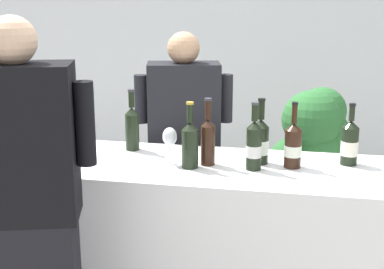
{
  "coord_description": "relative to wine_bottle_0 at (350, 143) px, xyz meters",
  "views": [
    {
      "loc": [
        0.6,
        -2.51,
        1.8
      ],
      "look_at": [
        0.1,
        0.0,
        1.14
      ],
      "focal_mm": 50.33,
      "sensor_mm": 36.0,
      "label": 1
    }
  ],
  "objects": [
    {
      "name": "wine_bottle_2",
      "position": [
        -1.56,
        -0.03,
        0.01
      ],
      "size": [
        0.08,
        0.08,
        0.32
      ],
      "color": "black",
      "rests_on": "counter"
    },
    {
      "name": "person_guest",
      "position": [
        -1.33,
        -0.77,
        -0.25
      ],
      "size": [
        0.57,
        0.35,
        1.73
      ],
      "color": "black",
      "rests_on": "ground_plane"
    },
    {
      "name": "potted_shrub",
      "position": [
        -0.16,
        1.02,
        -0.33
      ],
      "size": [
        0.57,
        0.56,
        1.19
      ],
      "color": "brown",
      "rests_on": "ground_plane"
    },
    {
      "name": "wine_glass",
      "position": [
        -0.87,
        -0.17,
        0.02
      ],
      "size": [
        0.07,
        0.07,
        0.19
      ],
      "color": "silver",
      "rests_on": "counter"
    },
    {
      "name": "person_server",
      "position": [
        -0.93,
        0.45,
        -0.32
      ],
      "size": [
        0.58,
        0.33,
        1.6
      ],
      "color": "black",
      "rests_on": "ground_plane"
    },
    {
      "name": "wine_bottle_6",
      "position": [
        -0.43,
        -0.07,
        0.01
      ],
      "size": [
        0.08,
        0.08,
        0.33
      ],
      "color": "black",
      "rests_on": "counter"
    },
    {
      "name": "ice_bucket",
      "position": [
        -1.57,
        -0.3,
        -0.01
      ],
      "size": [
        0.22,
        0.22,
        0.2
      ],
      "color": "silver",
      "rests_on": "counter"
    },
    {
      "name": "wine_bottle_7",
      "position": [
        -0.68,
        -0.14,
        0.02
      ],
      "size": [
        0.07,
        0.07,
        0.33
      ],
      "color": "black",
      "rests_on": "counter"
    },
    {
      "name": "wine_bottle_4",
      "position": [
        -0.76,
        -0.2,
        0.01
      ],
      "size": [
        0.08,
        0.08,
        0.33
      ],
      "color": "black",
      "rests_on": "counter"
    },
    {
      "name": "wine_bottle_1",
      "position": [
        -0.27,
        -0.1,
        0.0
      ],
      "size": [
        0.08,
        0.08,
        0.32
      ],
      "color": "black",
      "rests_on": "counter"
    },
    {
      "name": "wall_back",
      "position": [
        -0.86,
        2.46,
        0.3
      ],
      "size": [
        8.0,
        0.1,
        2.8
      ],
      "primitive_type": "cube",
      "color": "silver",
      "rests_on": "ground_plane"
    },
    {
      "name": "wine_bottle_5",
      "position": [
        -0.46,
        -0.17,
        0.01
      ],
      "size": [
        0.08,
        0.08,
        0.33
      ],
      "color": "black",
      "rests_on": "counter"
    },
    {
      "name": "wine_bottle_0",
      "position": [
        0.0,
        0.0,
        0.0
      ],
      "size": [
        0.08,
        0.08,
        0.31
      ],
      "color": "black",
      "rests_on": "counter"
    },
    {
      "name": "wine_bottle_3",
      "position": [
        -1.13,
        0.04,
        0.02
      ],
      "size": [
        0.07,
        0.07,
        0.33
      ],
      "color": "black",
      "rests_on": "counter"
    },
    {
      "name": "counter",
      "position": [
        -0.86,
        -0.14,
        -0.6
      ],
      "size": [
        2.12,
        0.66,
        0.99
      ],
      "primitive_type": "cube",
      "color": "white",
      "rests_on": "ground_plane"
    }
  ]
}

